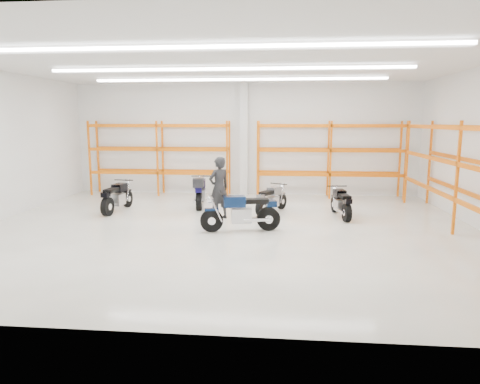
# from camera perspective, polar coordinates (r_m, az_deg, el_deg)

# --- Properties ---
(ground) EXTENTS (14.00, 14.00, 0.00)m
(ground) POSITION_cam_1_polar(r_m,az_deg,el_deg) (12.01, -1.84, -4.96)
(ground) COLOR beige
(ground) RESTS_ON ground
(room_shell) EXTENTS (14.02, 12.02, 4.51)m
(room_shell) POSITION_cam_1_polar(r_m,az_deg,el_deg) (11.66, -1.91, 10.90)
(room_shell) COLOR white
(room_shell) RESTS_ON ground
(motorcycle_main) EXTENTS (2.18, 0.79, 1.08)m
(motorcycle_main) POSITION_cam_1_polar(r_m,az_deg,el_deg) (11.69, 0.54, -2.80)
(motorcycle_main) COLOR black
(motorcycle_main) RESTS_ON ground
(motorcycle_back_a) EXTENTS (0.68, 2.06, 1.01)m
(motorcycle_back_a) POSITION_cam_1_polar(r_m,az_deg,el_deg) (14.73, -16.16, -0.76)
(motorcycle_back_a) COLOR black
(motorcycle_back_a) RESTS_ON ground
(motorcycle_back_b) EXTENTS (0.71, 2.19, 1.13)m
(motorcycle_back_b) POSITION_cam_1_polar(r_m,az_deg,el_deg) (14.98, -5.37, -0.01)
(motorcycle_back_b) COLOR black
(motorcycle_back_b) RESTS_ON ground
(motorcycle_back_c) EXTENTS (1.00, 1.71, 0.92)m
(motorcycle_back_c) POSITION_cam_1_polar(r_m,az_deg,el_deg) (14.03, 4.12, -1.08)
(motorcycle_back_c) COLOR black
(motorcycle_back_c) RESTS_ON ground
(motorcycle_back_d) EXTENTS (0.63, 1.89, 0.93)m
(motorcycle_back_d) POSITION_cam_1_polar(r_m,az_deg,el_deg) (13.71, 13.35, -1.54)
(motorcycle_back_d) COLOR black
(motorcycle_back_d) RESTS_ON ground
(standing_man) EXTENTS (0.83, 0.81, 1.92)m
(standing_man) POSITION_cam_1_polar(r_m,az_deg,el_deg) (13.08, -2.82, 0.52)
(standing_man) COLOR black
(standing_man) RESTS_ON ground
(structural_column) EXTENTS (0.32, 0.32, 4.50)m
(structural_column) POSITION_cam_1_polar(r_m,az_deg,el_deg) (17.44, 0.52, 7.01)
(structural_column) COLOR white
(structural_column) RESTS_ON ground
(pallet_racking_back_left) EXTENTS (5.67, 0.87, 3.00)m
(pallet_racking_back_left) POSITION_cam_1_polar(r_m,az_deg,el_deg) (17.74, -10.63, 5.39)
(pallet_racking_back_left) COLOR #DC4B02
(pallet_racking_back_left) RESTS_ON ground
(pallet_racking_back_right) EXTENTS (5.67, 0.87, 3.00)m
(pallet_racking_back_right) POSITION_cam_1_polar(r_m,az_deg,el_deg) (17.17, 11.85, 5.22)
(pallet_racking_back_right) COLOR #DC4B02
(pallet_racking_back_right) RESTS_ON ground
(pallet_racking_side) EXTENTS (0.87, 9.07, 3.00)m
(pallet_racking_side) POSITION_cam_1_polar(r_m,az_deg,el_deg) (12.64, 28.74, 2.96)
(pallet_racking_side) COLOR #DC4B02
(pallet_racking_side) RESTS_ON ground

